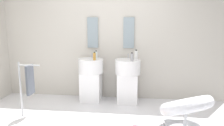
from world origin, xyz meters
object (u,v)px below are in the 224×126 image
pedestal_sink_left (91,78)px  soap_bottle_white (136,55)px  lounge_chair (186,109)px  soap_bottle_amber (94,56)px  soap_bottle_clear (96,55)px  towel_rack (28,81)px  soap_bottle_grey (132,57)px  pedestal_sink_right (128,79)px

pedestal_sink_left → soap_bottle_white: bearing=1.6°
pedestal_sink_left → lounge_chair: pedestal_sink_left is taller
soap_bottle_amber → soap_bottle_clear: 0.26m
soap_bottle_amber → soap_bottle_white: 0.82m
soap_bottle_amber → towel_rack: bearing=-143.0°
towel_rack → soap_bottle_white: (1.79, 0.90, 0.34)m
towel_rack → soap_bottle_clear: bearing=45.7°
soap_bottle_grey → towel_rack: bearing=-157.3°
pedestal_sink_left → lounge_chair: (1.65, -1.09, -0.14)m
pedestal_sink_right → soap_bottle_grey: bearing=-63.3°
pedestal_sink_right → soap_bottle_white: size_ratio=5.01×
pedestal_sink_left → soap_bottle_grey: (0.83, -0.16, 0.47)m
lounge_chair → soap_bottle_grey: (-0.82, 0.93, 0.61)m
soap_bottle_amber → soap_bottle_clear: soap_bottle_amber is taller
pedestal_sink_right → pedestal_sink_left: bearing=180.0°
pedestal_sink_right → soap_bottle_grey: size_ratio=5.89×
pedestal_sink_left → soap_bottle_grey: size_ratio=5.89×
lounge_chair → towel_rack: (-2.53, 0.22, 0.28)m
pedestal_sink_left → pedestal_sink_right: size_ratio=1.00×
soap_bottle_amber → soap_bottle_clear: (-0.01, 0.25, -0.00)m
pedestal_sink_right → lounge_chair: bearing=-50.4°
pedestal_sink_right → soap_bottle_clear: size_ratio=6.27×
lounge_chair → towel_rack: 2.56m
towel_rack → soap_bottle_white: bearing=26.8°
lounge_chair → soap_bottle_clear: 2.07m
soap_bottle_white → soap_bottle_clear: bearing=173.6°
pedestal_sink_right → soap_bottle_amber: bearing=-167.9°
lounge_chair → soap_bottle_amber: 1.92m
soap_bottle_white → soap_bottle_clear: (-0.82, 0.09, -0.02)m
lounge_chair → soap_bottle_amber: size_ratio=6.65×
pedestal_sink_right → soap_bottle_grey: (0.08, -0.16, 0.47)m
pedestal_sink_left → soap_bottle_clear: (0.09, 0.12, 0.46)m
soap_bottle_white → soap_bottle_clear: size_ratio=1.25×
soap_bottle_amber → soap_bottle_clear: size_ratio=1.05×
towel_rack → pedestal_sink_right: bearing=28.3°
soap_bottle_amber → pedestal_sink_right: bearing=12.1°
towel_rack → soap_bottle_amber: soap_bottle_amber is taller
soap_bottle_amber → soap_bottle_clear: bearing=93.2°
lounge_chair → soap_bottle_grey: 1.38m
pedestal_sink_right → lounge_chair: pedestal_sink_right is taller
soap_bottle_grey → soap_bottle_white: bearing=67.7°
lounge_chair → soap_bottle_amber: (-1.55, 0.96, 0.61)m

